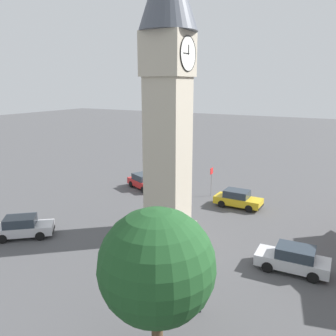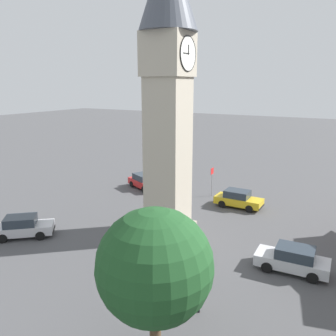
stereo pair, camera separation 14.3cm
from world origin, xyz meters
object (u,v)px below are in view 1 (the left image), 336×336
Objects in this scene: car_silver_kerb at (238,199)px; road_sign at (211,177)px; car_white_side at (22,227)px; clock_tower at (168,68)px; tree at (157,266)px; car_red_corner at (293,259)px; car_blue_kerb at (143,181)px; pedestrian at (198,293)px.

car_silver_kerb is 3.93m from road_sign.
car_white_side is at bearing -40.01° from car_silver_kerb.
tree is (11.24, 5.79, -7.47)m from clock_tower.
car_red_corner is 0.99× the size of car_white_side.
car_red_corner is 10.94m from tree.
car_blue_kerb is at bearing 176.12° from car_white_side.
clock_tower is 14.69m from tree.
tree is 21.79m from road_sign.
road_sign reaches higher than car_blue_kerb.
clock_tower is 15.71m from car_blue_kerb.
car_white_side is at bearing -55.57° from clock_tower.
tree reaches higher than car_silver_kerb.
car_white_side is 17.40m from road_sign.
car_blue_kerb is 1.06× the size of car_red_corner.
pedestrian reaches higher than car_silver_kerb.
road_sign is at bearing -177.08° from clock_tower.
road_sign is (-1.12, 7.11, 1.14)m from car_blue_kerb.
pedestrian is at bearing -27.55° from car_red_corner.
tree is at bearing -18.45° from car_red_corner.
pedestrian is at bearing 83.33° from car_white_side.
clock_tower reaches higher than car_blue_kerb.
road_sign is at bearing -163.16° from tree.
tree is (3.68, -0.07, 3.18)m from pedestrian.
car_blue_kerb is (-8.38, -7.60, -10.90)m from clock_tower.
car_white_side is at bearing -27.73° from road_sign.
car_silver_kerb is (0.71, 10.40, 0.00)m from car_blue_kerb.
tree is at bearing 69.50° from car_white_side.
clock_tower is 14.25m from car_red_corner.
pedestrian is at bearing 20.40° from road_sign.
pedestrian is at bearing 11.34° from car_silver_kerb.
tree is (19.62, 13.39, 3.43)m from car_blue_kerb.
road_sign is (-17.06, -6.34, 0.89)m from pedestrian.
car_blue_kerb is at bearing -137.82° from clock_tower.
car_blue_kerb is at bearing -81.09° from road_sign.
car_blue_kerb is 2.63× the size of pedestrian.
road_sign is at bearing 152.27° from car_white_side.
car_silver_kerb and car_white_side have the same top height.
clock_tower reaches higher than pedestrian.
road_sign reaches higher than pedestrian.
pedestrian is (7.56, 5.86, -10.65)m from clock_tower.
car_white_side is 2.50× the size of pedestrian.
car_silver_kerb is 1.48× the size of road_sign.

